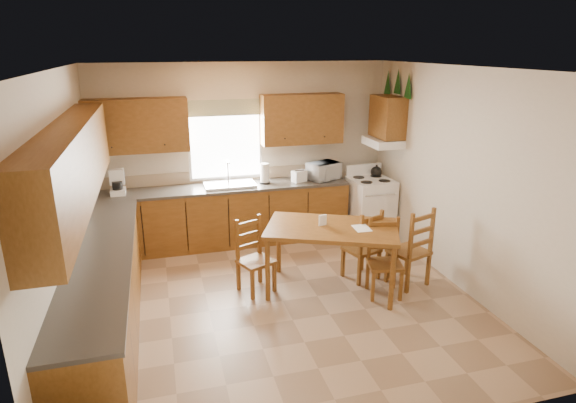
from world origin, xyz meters
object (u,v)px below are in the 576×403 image
object	(u,v)px
chair_far_left	(256,257)
chair_far_right	(385,259)
microwave	(324,171)
stove	(370,208)
chair_near_right	(409,246)
chair_near_left	(362,244)
dining_table	(331,259)

from	to	relation	value
chair_far_left	chair_far_right	size ratio (longest dim) A/B	0.98
microwave	stove	bearing A→B (deg)	-43.99
stove	chair_near_right	world-z (taller)	chair_near_right
chair_near_left	chair_near_right	bearing A→B (deg)	129.52
chair_near_left	chair_far_left	xyz separation A→B (m)	(-1.39, 0.02, -0.01)
microwave	chair_far_left	bearing A→B (deg)	-155.57
dining_table	chair_near_left	distance (m)	0.53
chair_near_right	dining_table	bearing A→B (deg)	-25.34
chair_far_left	chair_far_right	bearing A→B (deg)	-42.14
dining_table	stove	bearing A→B (deg)	75.69
dining_table	chair_far_right	world-z (taller)	chair_far_right
dining_table	chair_near_right	size ratio (longest dim) A/B	1.52
chair_near_left	chair_near_right	size ratio (longest dim) A/B	0.92
microwave	chair_near_right	world-z (taller)	microwave
chair_near_left	chair_near_right	xyz separation A→B (m)	(0.51, -0.31, 0.04)
dining_table	chair_far_right	distance (m)	0.66
stove	chair_far_left	size ratio (longest dim) A/B	1.00
chair_near_left	chair_far_left	size ratio (longest dim) A/B	1.03
microwave	chair_far_right	world-z (taller)	microwave
dining_table	chair_far_right	size ratio (longest dim) A/B	1.66
microwave	dining_table	bearing A→B (deg)	-129.91
stove	chair_near_left	world-z (taller)	chair_near_left
chair_near_right	microwave	bearing A→B (deg)	-94.83
stove	chair_far_left	distance (m)	2.51
stove	microwave	xyz separation A→B (m)	(-0.70, 0.26, 0.60)
chair_near_right	chair_far_right	size ratio (longest dim) A/B	1.10
chair_near_right	chair_far_left	size ratio (longest dim) A/B	1.12
microwave	chair_near_right	size ratio (longest dim) A/B	0.43
stove	chair_near_right	size ratio (longest dim) A/B	0.89
chair_near_left	chair_far_right	world-z (taller)	chair_near_left
chair_near_left	chair_far_right	xyz separation A→B (m)	(0.09, -0.50, -0.00)
chair_far_left	microwave	bearing A→B (deg)	24.99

